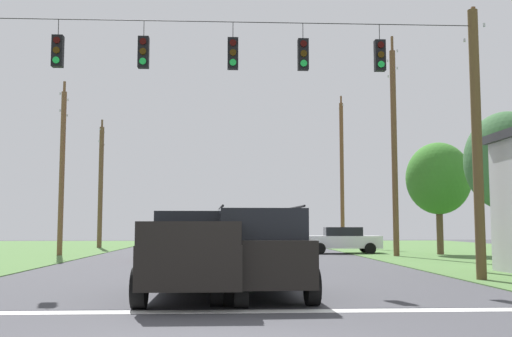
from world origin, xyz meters
The scene contains 18 objects.
stop_bar_stripe centered at (0.00, 3.40, 0.00)m, with size 13.40×0.45×0.01m, color white.
lane_dash_0 centered at (0.00, 9.40, 0.00)m, with size 0.15×2.50×0.01m, color white.
lane_dash_1 centered at (0.00, 16.05, 0.00)m, with size 0.15×2.50×0.01m, color white.
lane_dash_2 centered at (0.00, 22.82, 0.00)m, with size 0.15×2.50×0.01m, color white.
lane_dash_3 centered at (0.00, 29.06, 0.00)m, with size 0.15×2.50×0.01m, color white.
overhead_signal_span centered at (-0.08, 9.48, 4.68)m, with size 15.70×0.31×8.23m.
pickup_truck centered at (-0.64, 5.80, 0.97)m, with size 2.28×5.40×1.95m.
suv_black centered at (0.78, 5.75, 1.06)m, with size 2.36×4.87×2.05m.
distant_car_crossing_white centered at (6.80, 26.70, 0.79)m, with size 4.39×2.21×1.52m.
distant_car_oncoming centered at (1.03, 15.84, 0.79)m, with size 2.04×4.31×1.52m.
distant_car_far_parked centered at (-2.09, 20.51, 0.79)m, with size 2.17×4.38×1.52m.
utility_pole_mid_right centered at (8.77, 12.16, 4.52)m, with size 0.28×1.78×9.34m.
utility_pole_far_right centered at (8.93, 23.12, 5.79)m, with size 0.31×2.00×11.79m.
utility_pole_near_left centered at (8.64, 36.25, 5.56)m, with size 0.29×1.60×11.36m.
utility_pole_distant_right centered at (-8.88, 24.77, 4.73)m, with size 0.28×1.65×9.50m.
utility_pole_distant_left centered at (-9.11, 35.94, 4.61)m, with size 0.33×1.90×9.35m.
tree_roadside_far_right centered at (11.85, 24.77, 4.22)m, with size 3.58×3.58×6.24m.
tree_roadside_left centered at (12.69, 18.21, 4.50)m, with size 3.80×3.80×6.76m.
Camera 1 is at (0.07, -8.19, 1.63)m, focal length 42.30 mm.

